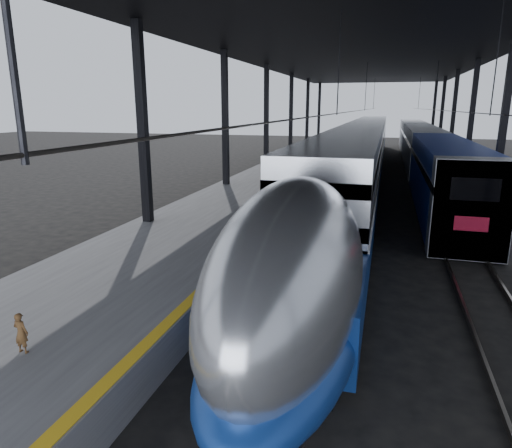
% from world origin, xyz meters
% --- Properties ---
extents(ground, '(160.00, 160.00, 0.00)m').
position_xyz_m(ground, '(0.00, 0.00, 0.00)').
color(ground, black).
rests_on(ground, ground).
extents(platform, '(6.00, 80.00, 1.00)m').
position_xyz_m(platform, '(-3.50, 20.00, 0.50)').
color(platform, '#4C4C4F').
rests_on(platform, ground).
extents(yellow_strip, '(0.30, 80.00, 0.01)m').
position_xyz_m(yellow_strip, '(-0.70, 20.00, 1.00)').
color(yellow_strip, gold).
rests_on(yellow_strip, platform).
extents(rails, '(6.52, 80.00, 0.16)m').
position_xyz_m(rails, '(4.50, 20.00, 0.08)').
color(rails, slate).
rests_on(rails, ground).
extents(canopy, '(18.00, 75.00, 9.47)m').
position_xyz_m(canopy, '(1.90, 20.00, 9.12)').
color(canopy, black).
rests_on(canopy, ground).
extents(tgv_train, '(3.09, 65.20, 4.44)m').
position_xyz_m(tgv_train, '(2.00, 24.61, 2.07)').
color(tgv_train, '#B8BABF').
rests_on(tgv_train, ground).
extents(second_train, '(2.83, 56.05, 3.89)m').
position_xyz_m(second_train, '(7.00, 33.24, 1.97)').
color(second_train, navy).
rests_on(second_train, ground).
extents(child, '(0.31, 0.21, 0.85)m').
position_xyz_m(child, '(-2.89, -5.36, 1.42)').
color(child, '#55381C').
rests_on(child, platform).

